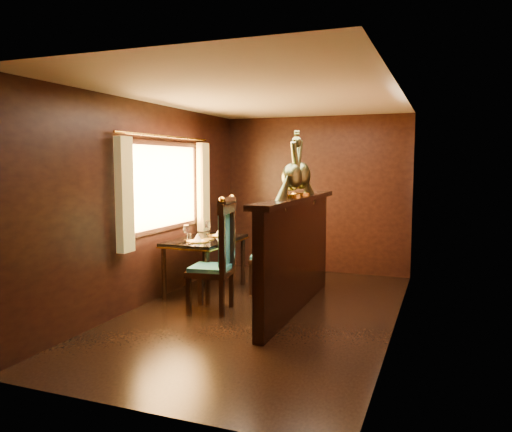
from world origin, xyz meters
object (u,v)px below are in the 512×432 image
(chair_left, at_px, (221,252))
(peacock_left, at_px, (292,165))
(chair_right, at_px, (277,242))
(peacock_right, at_px, (301,164))
(dining_table, at_px, (205,244))

(chair_left, xyz_separation_m, peacock_left, (0.81, 0.19, 1.01))
(chair_left, height_order, chair_right, chair_left)
(peacock_left, distance_m, peacock_right, 0.37)
(peacock_right, bearing_deg, peacock_left, -90.00)
(peacock_left, xyz_separation_m, peacock_right, (0.00, 0.37, 0.01))
(peacock_right, bearing_deg, chair_left, -145.38)
(dining_table, bearing_deg, chair_left, -51.42)
(chair_right, bearing_deg, peacock_left, -73.53)
(chair_right, height_order, peacock_right, peacock_right)
(peacock_left, bearing_deg, dining_table, 158.54)
(chair_left, distance_m, chair_right, 1.12)
(chair_left, bearing_deg, chair_right, 64.51)
(chair_right, distance_m, peacock_left, 1.44)
(dining_table, distance_m, peacock_left, 1.82)
(chair_left, height_order, peacock_left, peacock_left)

